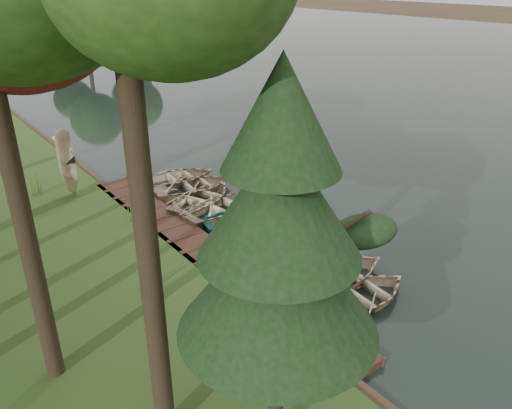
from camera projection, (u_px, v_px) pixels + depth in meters
ground at (235, 241)px, 19.41m from camera, size 300.00×300.00×0.00m
water at (363, 75)px, 50.32m from camera, size 130.00×200.00×0.05m
boardwalk at (199, 250)px, 18.47m from camera, size 1.60×16.00×0.30m
peninsula at (48, 57)px, 59.67m from camera, size 50.00×14.00×0.45m
far_trees at (7, 2)px, 55.20m from camera, size 45.60×5.60×8.80m
rowboat_0 at (364, 292)px, 15.60m from camera, size 3.57×2.68×0.71m
rowboat_1 at (335, 272)px, 16.57m from camera, size 4.32×3.40×0.81m
rowboat_2 at (321, 260)px, 17.33m from camera, size 3.95×3.21×0.72m
rowboat_3 at (285, 241)px, 18.60m from camera, size 3.56×2.73×0.69m
rowboat_4 at (261, 232)px, 19.11m from camera, size 4.33×3.53×0.79m
rowboat_5 at (242, 216)px, 20.50m from camera, size 3.65×2.85×0.69m
rowboat_6 at (223, 205)px, 21.29m from camera, size 4.13×3.16×0.79m
rowboat_7 at (202, 196)px, 22.16m from camera, size 4.54×3.96×0.79m
rowboat_8 at (194, 184)px, 23.39m from camera, size 4.21×3.26×0.80m
rowboat_9 at (177, 176)px, 24.35m from camera, size 4.12×3.19×0.79m
stored_rowboat at (73, 188)px, 22.55m from camera, size 3.11×2.28×0.63m
pine_tree at (279, 233)px, 8.59m from camera, size 3.80×3.80×8.18m
reeds_0 at (256, 308)px, 14.23m from camera, size 0.60×0.60×0.97m
reeds_1 at (151, 275)px, 15.66m from camera, size 0.60×0.60×1.10m
reeds_2 at (130, 206)px, 20.24m from camera, size 0.60×0.60×1.13m
reeds_3 at (35, 184)px, 22.44m from camera, size 0.60×0.60×1.09m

